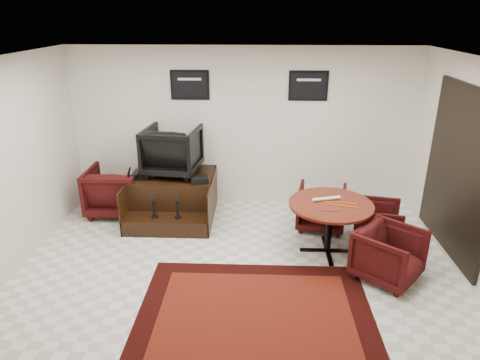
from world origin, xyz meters
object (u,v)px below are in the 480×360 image
(table_chair_back, at_px, (321,205))
(table_chair_corner, at_px, (389,252))
(shine_podium, at_px, (173,197))
(armchair_side, at_px, (115,188))
(shine_chair, at_px, (172,148))
(meeting_table, at_px, (330,209))
(table_chair_window, at_px, (378,220))

(table_chair_back, relative_size, table_chair_corner, 0.98)
(shine_podium, relative_size, table_chair_back, 1.87)
(armchair_side, bearing_deg, shine_podium, 175.56)
(shine_chair, bearing_deg, armchair_side, 10.95)
(meeting_table, bearing_deg, armchair_side, 161.24)
(shine_chair, height_order, table_chair_window, shine_chair)
(armchair_side, height_order, meeting_table, armchair_side)
(shine_podium, xyz_separation_m, table_chair_window, (3.30, -0.75, 0.01))
(armchair_side, height_order, table_chair_back, armchair_side)
(armchair_side, bearing_deg, meeting_table, 160.75)
(table_chair_corner, bearing_deg, table_chair_back, 65.56)
(meeting_table, height_order, table_chair_window, meeting_table)
(table_chair_window, xyz_separation_m, table_chair_corner, (-0.13, -1.01, 0.05))
(armchair_side, bearing_deg, table_chair_back, 172.89)
(shine_chair, distance_m, table_chair_corner, 3.78)
(table_chair_corner, bearing_deg, armchair_side, 106.33)
(shine_chair, xyz_separation_m, armchair_side, (-1.03, -0.07, -0.71))
(shine_chair, relative_size, meeting_table, 0.76)
(armchair_side, relative_size, table_chair_corner, 1.17)
(shine_chair, height_order, meeting_table, shine_chair)
(shine_chair, distance_m, meeting_table, 2.83)
(armchair_side, bearing_deg, table_chair_window, 168.76)
(shine_podium, relative_size, table_chair_window, 2.10)
(meeting_table, distance_m, table_chair_back, 0.84)
(shine_podium, bearing_deg, armchair_side, 176.05)
(shine_chair, bearing_deg, shine_podium, 96.88)
(shine_chair, relative_size, table_chair_back, 1.18)
(shine_chair, bearing_deg, table_chair_back, 175.91)
(armchair_side, height_order, table_chair_window, armchair_side)
(shine_podium, distance_m, meeting_table, 2.75)
(table_chair_window, height_order, table_chair_corner, table_chair_corner)
(shine_podium, xyz_separation_m, table_chair_back, (2.48, -0.34, 0.05))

